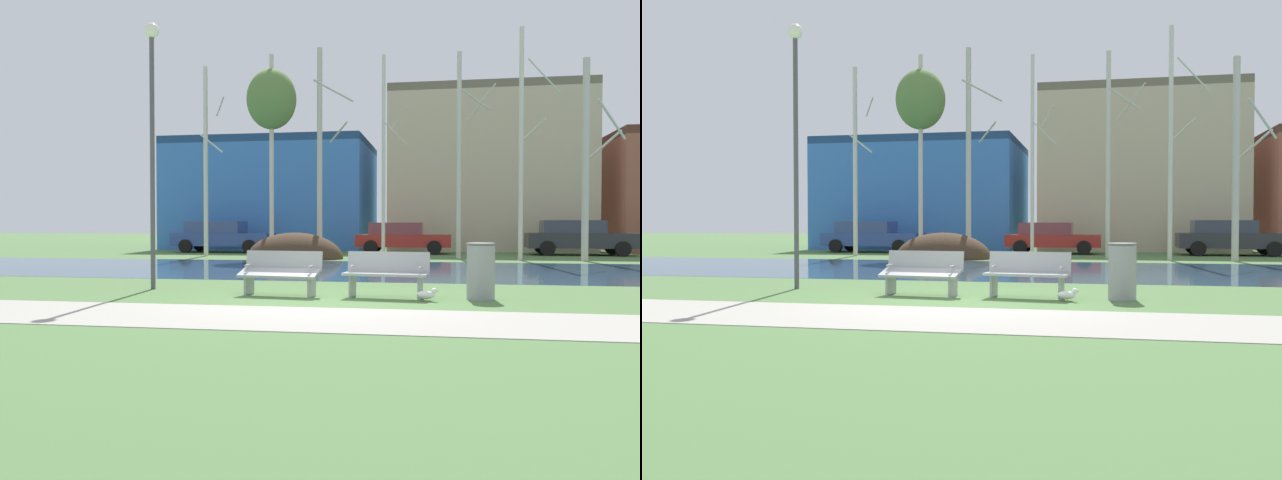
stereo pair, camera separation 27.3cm
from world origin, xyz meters
TOP-DOWN VIEW (x-y plane):
  - ground_plane at (0.00, 10.00)m, footprint 120.00×120.00m
  - paved_path_strip at (0.00, -1.98)m, footprint 60.00×2.49m
  - river_band at (0.00, 8.41)m, footprint 80.00×8.47m
  - soil_mound at (-3.65, 13.99)m, footprint 3.88×2.72m
  - bench_left at (-1.02, 1.00)m, footprint 1.66×0.75m
  - bench_right at (1.05, 1.00)m, footprint 1.66×0.76m
  - trash_bin at (2.80, 1.02)m, footprint 0.54×0.54m
  - seagull at (1.83, 0.53)m, footprint 0.40×0.15m
  - streetlamp at (-4.02, 1.72)m, footprint 0.32×0.32m
  - birch_far_left at (-7.88, 15.47)m, footprint 0.98×1.67m
  - birch_left at (-4.95, 15.36)m, footprint 2.09×2.09m
  - birch_center_left at (-2.84, 15.26)m, footprint 1.53×2.60m
  - birch_center at (-0.23, 15.30)m, footprint 1.06×1.83m
  - birch_center_right at (2.80, 15.43)m, footprint 1.52×2.59m
  - birch_right at (5.07, 14.49)m, footprint 1.48×2.28m
  - birch_far_right at (7.38, 14.33)m, footprint 1.49×2.58m
  - parked_van_nearest_blue at (-8.40, 18.95)m, footprint 4.80×2.11m
  - parked_sedan_second_red at (0.26, 19.05)m, footprint 4.32×2.04m
  - parked_hatch_third_dark at (8.02, 19.04)m, footprint 4.63×2.13m
  - building_blue_store at (-7.33, 25.67)m, footprint 10.75×9.18m
  - building_beige_block at (4.43, 24.95)m, footprint 10.07×7.26m

SIDE VIEW (x-z plane):
  - ground_plane at x=0.00m, z-range 0.00..0.00m
  - soil_mound at x=-3.65m, z-range -1.04..1.04m
  - river_band at x=0.00m, z-range 0.00..0.01m
  - paved_path_strip at x=0.00m, z-range 0.00..0.01m
  - seagull at x=1.83m, z-range 0.01..0.25m
  - bench_left at x=-1.02m, z-range 0.04..0.91m
  - bench_right at x=1.05m, z-range 0.04..0.91m
  - trash_bin at x=2.80m, z-range 0.02..1.07m
  - parked_sedan_second_red at x=0.26m, z-range 0.04..1.48m
  - parked_van_nearest_blue at x=-8.40m, z-range 0.04..1.54m
  - parked_hatch_third_dark at x=8.02m, z-range 0.04..1.58m
  - building_blue_store at x=-7.33m, z-range 0.00..6.01m
  - streetlamp at x=-4.02m, z-range 0.92..6.61m
  - birch_far_right at x=7.38m, z-range 0.06..7.59m
  - birch_far_left at x=-7.88m, z-range 0.06..8.17m
  - birch_center at x=-0.23m, z-range 0.05..8.28m
  - building_beige_block at x=4.43m, z-range 0.00..8.36m
  - birch_center_right at x=2.80m, z-range 0.12..8.36m
  - birch_center_left at x=-2.84m, z-range 0.09..8.71m
  - birch_right at x=5.07m, z-range 0.08..8.92m
  - birch_left at x=-4.95m, z-range 2.31..10.78m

